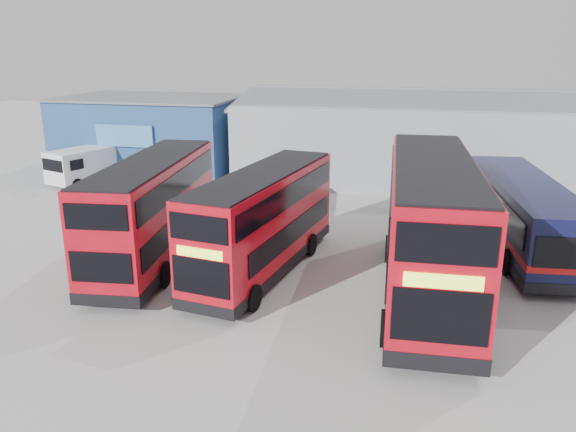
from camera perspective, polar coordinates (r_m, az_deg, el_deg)
The scene contains 8 objects.
ground_plane at distance 20.91m, azimuth -0.25°, elevation -7.25°, with size 120.00×120.00×0.00m, color #9D9D98.
office_block at distance 41.38m, azimuth -13.46°, elevation 8.21°, with size 12.30×8.32×5.12m.
maintenance_shed at distance 39.14m, azimuth 18.52°, elevation 7.35°, with size 30.50×12.00×5.89m.
double_decker_left at distance 23.36m, azimuth -13.46°, elevation 0.43°, with size 3.53×10.23×4.24m.
double_decker_centre at distance 21.67m, azimuth -2.51°, elevation -0.73°, with size 3.71×9.71×4.02m.
double_decker_right at distance 20.15m, azimuth 14.17°, elevation -1.35°, with size 3.38×11.66×4.88m.
single_decker_blue at distance 26.31m, azimuth 22.71°, elevation 0.04°, with size 3.76×11.42×3.04m.
panel_van at distance 38.41m, azimuth -19.61°, elevation 5.05°, with size 3.68×5.60×2.29m.
Camera 1 is at (4.51, -18.52, 8.60)m, focal length 35.00 mm.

